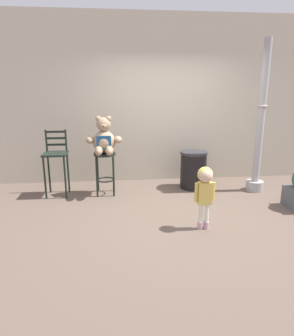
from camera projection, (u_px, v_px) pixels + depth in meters
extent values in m
plane|color=brown|center=(180.00, 211.00, 4.67)|extent=(24.00, 24.00, 0.00)
cube|color=beige|center=(163.00, 100.00, 6.03)|extent=(6.82, 0.30, 3.22)
cylinder|color=black|center=(105.00, 154.00, 5.24)|extent=(0.38, 0.38, 0.04)
cylinder|color=black|center=(97.00, 177.00, 5.19)|extent=(0.03, 0.03, 0.71)
cylinder|color=black|center=(114.00, 177.00, 5.21)|extent=(0.03, 0.03, 0.71)
cylinder|color=black|center=(98.00, 173.00, 5.46)|extent=(0.03, 0.03, 0.71)
cylinder|color=black|center=(114.00, 172.00, 5.49)|extent=(0.03, 0.03, 0.71)
torus|color=black|center=(106.00, 180.00, 5.36)|extent=(0.31, 0.31, 0.02)
sphere|color=tan|center=(104.00, 142.00, 5.19)|extent=(0.39, 0.39, 0.39)
cube|color=navy|center=(104.00, 143.00, 5.03)|extent=(0.24, 0.03, 0.23)
sphere|color=tan|center=(104.00, 124.00, 5.11)|extent=(0.24, 0.24, 0.24)
ellipsoid|color=tan|center=(103.00, 126.00, 5.01)|extent=(0.10, 0.08, 0.07)
sphere|color=black|center=(103.00, 126.00, 4.99)|extent=(0.03, 0.03, 0.03)
sphere|color=tan|center=(98.00, 119.00, 5.08)|extent=(0.10, 0.10, 0.10)
sphere|color=tan|center=(108.00, 119.00, 5.09)|extent=(0.10, 0.10, 0.10)
ellipsoid|color=tan|center=(90.00, 140.00, 5.12)|extent=(0.14, 0.22, 0.12)
ellipsoid|color=tan|center=(118.00, 140.00, 5.17)|extent=(0.14, 0.22, 0.12)
ellipsoid|color=tan|center=(99.00, 151.00, 5.03)|extent=(0.13, 0.33, 0.16)
ellipsoid|color=tan|center=(109.00, 151.00, 5.05)|extent=(0.13, 0.33, 0.16)
cylinder|color=#C697A8|center=(200.00, 225.00, 4.06)|extent=(0.07, 0.07, 0.10)
cylinder|color=silver|center=(201.00, 213.00, 4.01)|extent=(0.05, 0.05, 0.26)
cylinder|color=#C697A8|center=(206.00, 225.00, 4.07)|extent=(0.07, 0.07, 0.10)
cylinder|color=silver|center=(207.00, 213.00, 4.02)|extent=(0.05, 0.05, 0.26)
cube|color=#DBBF56|center=(205.00, 193.00, 3.94)|extent=(0.18, 0.10, 0.30)
cylinder|color=#DBBF56|center=(196.00, 192.00, 3.93)|extent=(0.04, 0.04, 0.26)
cylinder|color=#DBBF56|center=(213.00, 192.00, 3.95)|extent=(0.04, 0.04, 0.26)
sphere|color=#D8B293|center=(206.00, 176.00, 3.88)|extent=(0.19, 0.19, 0.19)
sphere|color=#D6C25A|center=(205.00, 174.00, 3.90)|extent=(0.20, 0.20, 0.20)
cylinder|color=black|center=(193.00, 171.00, 5.67)|extent=(0.48, 0.48, 0.65)
cylinder|color=#2D2D33|center=(194.00, 153.00, 5.58)|extent=(0.51, 0.51, 0.05)
cylinder|color=#A7A5A3|center=(254.00, 186.00, 5.59)|extent=(0.31, 0.31, 0.18)
cylinder|color=#A3A0A1|center=(261.00, 113.00, 5.25)|extent=(0.13, 0.13, 2.48)
torus|color=#ADA89E|center=(262.00, 106.00, 5.22)|extent=(0.18, 0.18, 0.04)
cube|color=black|center=(55.00, 154.00, 5.16)|extent=(0.40, 0.40, 0.03)
cylinder|color=black|center=(45.00, 178.00, 5.08)|extent=(0.03, 0.03, 0.73)
cylinder|color=black|center=(65.00, 178.00, 5.11)|extent=(0.03, 0.03, 0.73)
cylinder|color=black|center=(49.00, 173.00, 5.41)|extent=(0.03, 0.03, 0.73)
cylinder|color=black|center=(68.00, 172.00, 5.44)|extent=(0.03, 0.03, 0.73)
cylinder|color=black|center=(46.00, 140.00, 5.26)|extent=(0.03, 0.03, 0.38)
cylinder|color=black|center=(66.00, 140.00, 5.29)|extent=(0.03, 0.03, 0.38)
cube|color=black|center=(56.00, 145.00, 5.29)|extent=(0.34, 0.02, 0.04)
cube|color=black|center=(56.00, 138.00, 5.26)|extent=(0.34, 0.02, 0.04)
cube|color=black|center=(55.00, 132.00, 5.23)|extent=(0.34, 0.02, 0.04)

